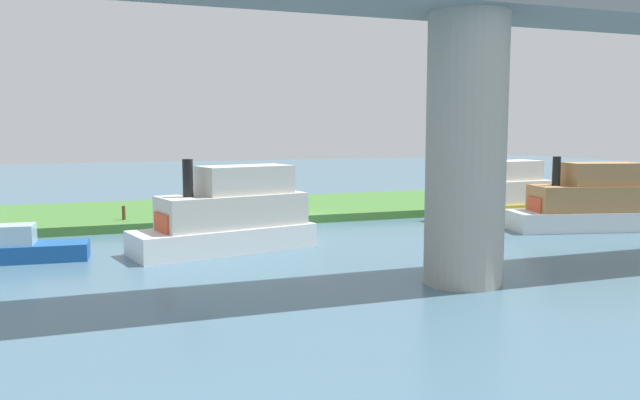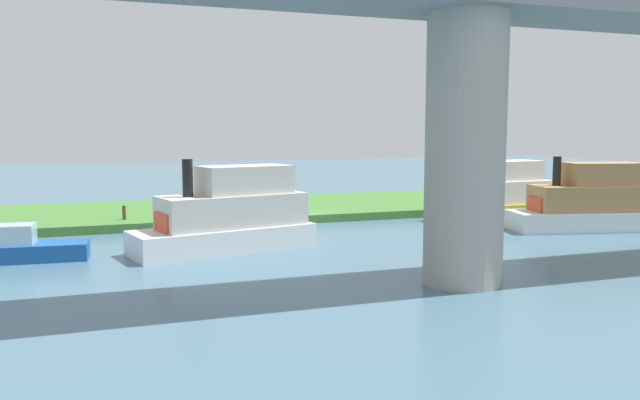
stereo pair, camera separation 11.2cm
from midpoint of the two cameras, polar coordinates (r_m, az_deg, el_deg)
The scene contains 9 objects.
ground_plane at distance 38.06m, azimuth -2.09°, elevation -2.19°, with size 160.00×160.00×0.00m, color #476B7F.
grassy_bank at distance 43.73m, azimuth -4.49°, elevation -0.77°, with size 80.00×12.00×0.50m, color #427533.
bridge_pylon at distance 23.50m, azimuth 12.85°, elevation 4.32°, with size 2.88×2.88×9.74m, color #9E998E.
person_on_bank at distance 40.66m, azimuth -3.28°, elevation 0.05°, with size 0.40×0.40×1.39m.
mooring_post at distance 38.06m, azimuth -17.33°, elevation -1.10°, with size 0.20×0.20×0.81m, color brown.
motorboat_white at distance 38.79m, azimuth 22.85°, elevation -0.23°, with size 8.55×4.46×4.17m.
skiff_small at distance 29.92m, azimuth -8.26°, elevation -1.47°, with size 8.91×4.69×4.34m.
houseboat_blue at distance 41.19m, azimuth 15.55°, elevation 0.34°, with size 8.07×2.96×4.07m.
riverboat_paddlewheel at distance 30.16m, azimuth -25.08°, elevation -3.94°, with size 4.93×2.08×1.60m.
Camera 1 is at (11.53, 35.83, 5.63)m, focal length 35.55 mm.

